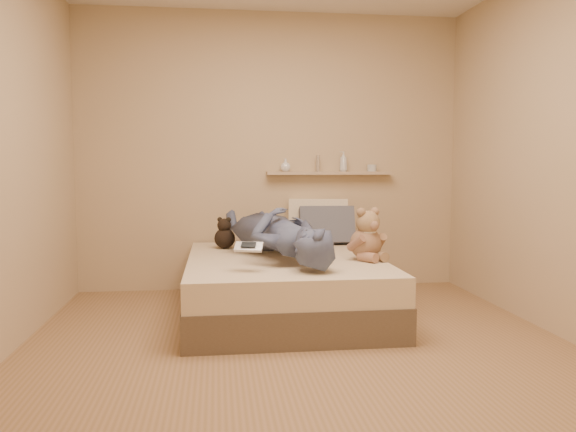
{
  "coord_description": "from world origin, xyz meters",
  "views": [
    {
      "loc": [
        -0.52,
        -3.42,
        1.16
      ],
      "look_at": [
        0.0,
        0.65,
        0.8
      ],
      "focal_mm": 35.0,
      "sensor_mm": 36.0,
      "label": 1
    }
  ],
  "objects": [
    {
      "name": "room",
      "position": [
        0.0,
        0.0,
        1.3
      ],
      "size": [
        3.8,
        3.8,
        3.8
      ],
      "color": "#97704E",
      "rests_on": "ground"
    },
    {
      "name": "bed",
      "position": [
        0.0,
        0.93,
        0.22
      ],
      "size": [
        1.5,
        1.9,
        0.45
      ],
      "color": "brown",
      "rests_on": "floor"
    },
    {
      "name": "game_console",
      "position": [
        -0.31,
        0.35,
        0.62
      ],
      "size": [
        0.21,
        0.13,
        0.07
      ],
      "color": "#B4B7BC",
      "rests_on": "bed"
    },
    {
      "name": "teddy_bear",
      "position": [
        0.62,
        0.72,
        0.62
      ],
      "size": [
        0.32,
        0.33,
        0.4
      ],
      "color": "#8D6A4D",
      "rests_on": "bed"
    },
    {
      "name": "dark_plush",
      "position": [
        -0.45,
        1.45,
        0.57
      ],
      "size": [
        0.18,
        0.18,
        0.28
      ],
      "color": "black",
      "rests_on": "bed"
    },
    {
      "name": "pillow_cream",
      "position": [
        0.43,
        1.76,
        0.65
      ],
      "size": [
        0.59,
        0.34,
        0.42
      ],
      "primitive_type": "cube",
      "rotation": [
        -0.19,
        0.0,
        -0.2
      ],
      "color": "beige",
      "rests_on": "bed"
    },
    {
      "name": "pillow_grey",
      "position": [
        0.48,
        1.62,
        0.62
      ],
      "size": [
        0.51,
        0.27,
        0.37
      ],
      "primitive_type": "cube",
      "rotation": [
        -0.35,
        0.0,
        -0.05
      ],
      "color": "slate",
      "rests_on": "bed"
    },
    {
      "name": "person",
      "position": [
        -0.05,
        0.94,
        0.65
      ],
      "size": [
        1.0,
        1.76,
        0.4
      ],
      "primitive_type": "imported",
      "rotation": [
        0.0,
        0.0,
        3.39
      ],
      "color": "#495673",
      "rests_on": "bed"
    },
    {
      "name": "wall_shelf",
      "position": [
        0.55,
        1.84,
        1.1
      ],
      "size": [
        1.2,
        0.12,
        0.03
      ],
      "primitive_type": "cube",
      "color": "tan",
      "rests_on": "wall_back"
    },
    {
      "name": "shelf_bottles",
      "position": [
        0.51,
        1.84,
        1.18
      ],
      "size": [
        0.94,
        0.11,
        0.19
      ],
      "color": "white",
      "rests_on": "wall_shelf"
    }
  ]
}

